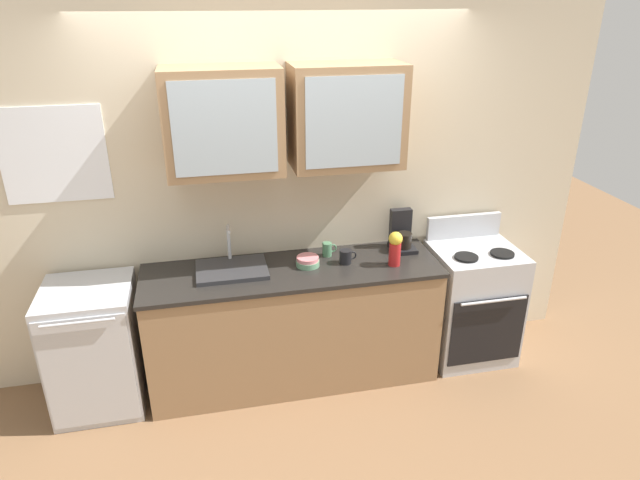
# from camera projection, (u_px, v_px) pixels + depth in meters

# --- Properties ---
(ground_plane) EXTENTS (10.00, 10.00, 0.00)m
(ground_plane) POSITION_uv_depth(u_px,v_px,m) (295.00, 375.00, 4.17)
(ground_plane) COLOR brown
(back_wall_unit) EXTENTS (4.52, 0.48, 2.73)m
(back_wall_unit) POSITION_uv_depth(u_px,v_px,m) (283.00, 172.00, 3.83)
(back_wall_unit) COLOR beige
(back_wall_unit) RESTS_ON ground_plane
(counter) EXTENTS (2.03, 0.60, 0.88)m
(counter) POSITION_uv_depth(u_px,v_px,m) (294.00, 324.00, 3.99)
(counter) COLOR #93704C
(counter) RESTS_ON ground_plane
(stove_range) EXTENTS (0.62, 0.59, 1.06)m
(stove_range) POSITION_uv_depth(u_px,v_px,m) (471.00, 302.00, 4.25)
(stove_range) COLOR silver
(stove_range) RESTS_ON ground_plane
(sink_faucet) EXTENTS (0.47, 0.35, 0.29)m
(sink_faucet) POSITION_uv_depth(u_px,v_px,m) (232.00, 268.00, 3.77)
(sink_faucet) COLOR #2D2D30
(sink_faucet) RESTS_ON counter
(bowl_stack) EXTENTS (0.16, 0.16, 0.07)m
(bowl_stack) POSITION_uv_depth(u_px,v_px,m) (308.00, 261.00, 3.84)
(bowl_stack) COLOR #669972
(bowl_stack) RESTS_ON counter
(vase) EXTENTS (0.09, 0.09, 0.24)m
(vase) POSITION_uv_depth(u_px,v_px,m) (395.00, 247.00, 3.81)
(vase) COLOR #B21E1E
(vase) RESTS_ON counter
(cup_near_sink) EXTENTS (0.10, 0.07, 0.10)m
(cup_near_sink) POSITION_uv_depth(u_px,v_px,m) (327.00, 249.00, 3.98)
(cup_near_sink) COLOR #4C7F59
(cup_near_sink) RESTS_ON counter
(cup_near_bowls) EXTENTS (0.12, 0.08, 0.10)m
(cup_near_bowls) POSITION_uv_depth(u_px,v_px,m) (346.00, 257.00, 3.87)
(cup_near_bowls) COLOR black
(cup_near_bowls) RESTS_ON counter
(dishwasher) EXTENTS (0.56, 0.59, 0.88)m
(dishwasher) POSITION_uv_depth(u_px,v_px,m) (95.00, 348.00, 3.72)
(dishwasher) COLOR silver
(dishwasher) RESTS_ON ground_plane
(coffee_maker) EXTENTS (0.17, 0.20, 0.29)m
(coffee_maker) POSITION_uv_depth(u_px,v_px,m) (402.00, 235.00, 4.07)
(coffee_maker) COLOR black
(coffee_maker) RESTS_ON counter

